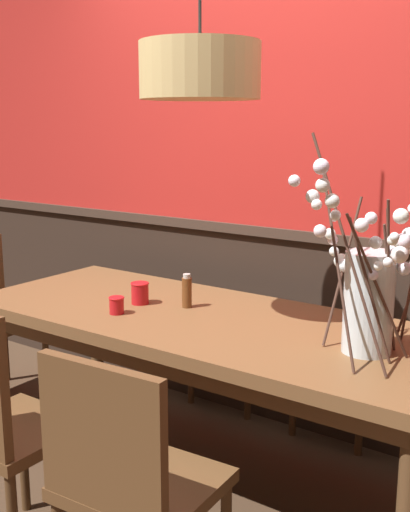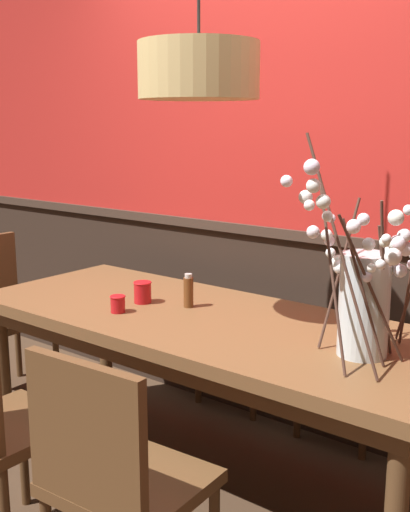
# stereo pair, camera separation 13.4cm
# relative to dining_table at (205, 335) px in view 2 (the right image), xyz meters

# --- Properties ---
(ground_plane) EXTENTS (24.00, 24.00, 0.00)m
(ground_plane) POSITION_rel_dining_table_xyz_m (0.00, 0.00, -0.66)
(ground_plane) COLOR #422D1E
(back_wall) EXTENTS (6.08, 0.14, 2.63)m
(back_wall) POSITION_rel_dining_table_xyz_m (0.00, 0.72, 0.65)
(back_wall) COLOR #2D2119
(back_wall) RESTS_ON ground
(dining_table) EXTENTS (2.15, 0.85, 0.75)m
(dining_table) POSITION_rel_dining_table_xyz_m (0.00, 0.00, 0.00)
(dining_table) COLOR brown
(dining_table) RESTS_ON ground
(chair_far_side_left) EXTENTS (0.43, 0.41, 0.94)m
(chair_far_side_left) POSITION_rel_dining_table_xyz_m (-0.33, 0.84, -0.14)
(chair_far_side_left) COLOR brown
(chair_far_side_left) RESTS_ON ground
(chair_far_side_right) EXTENTS (0.41, 0.43, 0.89)m
(chair_far_side_right) POSITION_rel_dining_table_xyz_m (0.30, 0.83, -0.15)
(chair_far_side_right) COLOR brown
(chair_far_side_right) RESTS_ON ground
(chair_near_side_right) EXTENTS (0.48, 0.44, 0.90)m
(chair_near_side_right) POSITION_rel_dining_table_xyz_m (0.29, -0.82, -0.16)
(chair_near_side_right) COLOR brown
(chair_near_side_right) RESTS_ON ground
(vase_with_blossoms) EXTENTS (0.47, 0.53, 0.76)m
(vase_with_blossoms) POSITION_rel_dining_table_xyz_m (0.72, -0.03, 0.30)
(vase_with_blossoms) COLOR silver
(vase_with_blossoms) RESTS_ON dining_table
(candle_holder_nearer_center) EXTENTS (0.08, 0.08, 0.10)m
(candle_holder_nearer_center) POSITION_rel_dining_table_xyz_m (-0.35, -0.01, 0.13)
(candle_holder_nearer_center) COLOR red
(candle_holder_nearer_center) RESTS_ON dining_table
(candle_holder_nearer_edge) EXTENTS (0.07, 0.07, 0.07)m
(candle_holder_nearer_edge) POSITION_rel_dining_table_xyz_m (-0.33, -0.19, 0.12)
(candle_holder_nearer_edge) COLOR red
(candle_holder_nearer_edge) RESTS_ON dining_table
(condiment_bottle) EXTENTS (0.04, 0.04, 0.15)m
(condiment_bottle) POSITION_rel_dining_table_xyz_m (-0.14, 0.06, 0.15)
(condiment_bottle) COLOR brown
(condiment_bottle) RESTS_ON dining_table
(pendant_lamp) EXTENTS (0.46, 0.46, 1.01)m
(pendant_lamp) POSITION_rel_dining_table_xyz_m (0.03, -0.08, 1.07)
(pendant_lamp) COLOR tan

